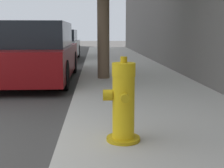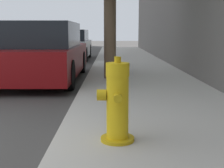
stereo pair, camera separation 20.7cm
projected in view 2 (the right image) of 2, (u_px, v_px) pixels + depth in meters
name	position (u px, v px, depth m)	size (l,w,h in m)	color
sidewalk_slab	(190.00, 161.00, 2.79)	(2.61, 40.00, 0.12)	#B7B2A8
fire_hydrant	(117.00, 103.00, 3.07)	(0.37, 0.38, 0.85)	#C39C11
parked_car_near	(42.00, 53.00, 7.76)	(1.86, 4.50, 1.43)	maroon
parked_car_mid	(68.00, 45.00, 13.63)	(1.84, 4.01, 1.30)	silver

